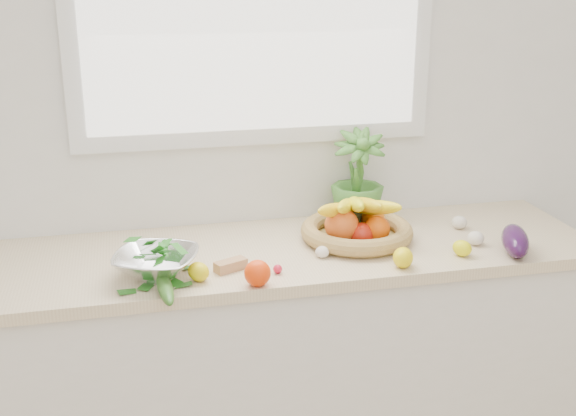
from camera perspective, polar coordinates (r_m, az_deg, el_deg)
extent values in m
cube|color=white|center=(2.62, -2.66, 8.34)|extent=(4.50, 0.02, 2.70)
cube|color=silver|center=(2.67, -1.17, -12.63)|extent=(2.20, 0.58, 0.86)
cube|color=beige|center=(2.47, -1.24, -3.68)|extent=(2.24, 0.62, 0.04)
sphere|color=#FF3D08|center=(2.18, -2.43, -5.17)|extent=(0.08, 0.08, 0.08)
ellipsoid|color=yellow|center=(2.23, -7.09, -5.02)|extent=(0.09, 0.09, 0.06)
ellipsoid|color=yellow|center=(2.34, 9.07, -3.89)|extent=(0.09, 0.10, 0.06)
ellipsoid|color=yellow|center=(2.46, 13.59, -3.10)|extent=(0.08, 0.09, 0.05)
sphere|color=#AF1E0E|center=(2.48, 5.82, -2.12)|extent=(0.11, 0.11, 0.08)
cube|color=tan|center=(2.30, -4.56, -4.53)|extent=(0.11, 0.08, 0.03)
ellipsoid|color=white|center=(2.57, 14.62, -2.33)|extent=(0.07, 0.07, 0.05)
ellipsoid|color=white|center=(2.72, 13.39, -1.11)|extent=(0.07, 0.07, 0.05)
ellipsoid|color=white|center=(2.39, 2.73, -3.49)|extent=(0.06, 0.06, 0.04)
ellipsoid|color=#2D0F37|center=(2.53, 17.51, -2.48)|extent=(0.16, 0.24, 0.09)
ellipsoid|color=#305A1A|center=(2.16, -9.70, -6.21)|extent=(0.06, 0.24, 0.04)
sphere|color=red|center=(2.27, -0.83, -4.84)|extent=(0.04, 0.04, 0.03)
imported|color=#437F2E|center=(2.67, 5.53, 2.45)|extent=(0.23, 0.23, 0.35)
cylinder|color=#A98F4B|center=(2.55, 5.43, -2.39)|extent=(0.38, 0.38, 0.01)
torus|color=tan|center=(2.54, 5.45, -1.81)|extent=(0.45, 0.45, 0.06)
sphere|color=#DD5A1B|center=(2.48, 4.26, -1.37)|extent=(0.14, 0.14, 0.12)
sphere|color=#E15107|center=(2.50, 7.05, -1.64)|extent=(0.10, 0.10, 0.09)
sphere|color=orange|center=(2.60, 6.73, -0.91)|extent=(0.10, 0.10, 0.09)
ellipsoid|color=black|center=(2.59, 4.78, -0.51)|extent=(0.11, 0.11, 0.12)
ellipsoid|color=yellow|center=(2.48, 3.95, -0.17)|extent=(0.22, 0.21, 0.11)
ellipsoid|color=yellow|center=(2.49, 4.63, 0.16)|extent=(0.16, 0.25, 0.11)
ellipsoid|color=yellow|center=(2.49, 5.37, 0.30)|extent=(0.09, 0.27, 0.11)
ellipsoid|color=yellow|center=(2.51, 6.03, 0.26)|extent=(0.08, 0.27, 0.11)
ellipsoid|color=yellow|center=(2.52, 6.78, 0.05)|extent=(0.16, 0.25, 0.11)
cylinder|color=white|center=(2.28, -10.31, -5.19)|extent=(0.13, 0.13, 0.02)
imported|color=white|center=(2.26, -10.37, -4.21)|extent=(0.32, 0.32, 0.06)
ellipsoid|color=#2C6B1A|center=(2.25, -10.42, -3.34)|extent=(0.24, 0.24, 0.08)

